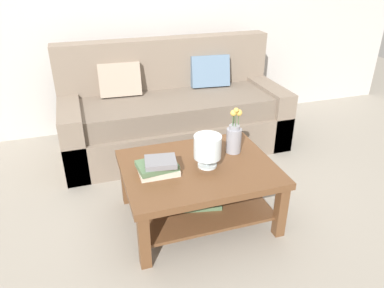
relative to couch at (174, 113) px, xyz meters
name	(u,v)px	position (x,y,z in m)	size (l,w,h in m)	color
ground_plane	(195,195)	(-0.08, -0.95, -0.36)	(10.00, 10.00, 0.00)	gray
back_wall	(146,3)	(-0.08, 0.70, 0.99)	(6.40, 0.12, 2.70)	#BCB7B2
couch	(174,113)	(0.00, 0.00, 0.00)	(2.20, 0.90, 1.06)	#7A6B5B
coffee_table	(198,181)	(-0.15, -1.23, -0.04)	(1.08, 0.84, 0.46)	brown
book_stack_main	(159,167)	(-0.45, -1.24, 0.15)	(0.28, 0.23, 0.11)	beige
glass_hurricane_vase	(208,148)	(-0.09, -1.25, 0.24)	(0.19, 0.19, 0.24)	silver
flower_pitcher	(234,137)	(0.17, -1.11, 0.22)	(0.11, 0.11, 0.37)	gray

